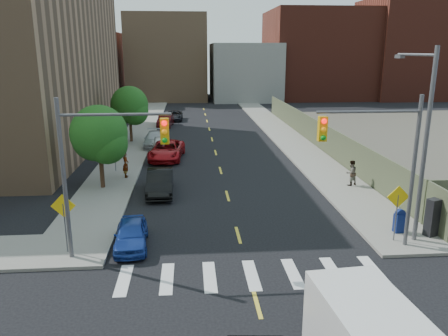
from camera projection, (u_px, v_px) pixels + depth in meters
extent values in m
cube|color=gray|center=(144.00, 124.00, 53.10)|extent=(3.50, 73.00, 0.15)
cube|color=gray|center=(270.00, 123.00, 54.30)|extent=(3.50, 73.00, 0.15)
cube|color=#595A3F|center=(316.00, 133.00, 41.14)|extent=(0.12, 44.00, 2.50)
cube|color=#592319|center=(77.00, 67.00, 77.88)|extent=(14.00, 18.00, 12.00)
cube|color=#8C6B4C|center=(168.00, 58.00, 80.65)|extent=(14.00, 16.00, 15.00)
cube|color=gray|center=(244.00, 72.00, 80.46)|extent=(12.00, 16.00, 10.00)
cube|color=#592319|center=(316.00, 55.00, 82.69)|extent=(18.00, 18.00, 16.00)
cube|color=#592319|center=(403.00, 49.00, 81.74)|extent=(14.00, 16.00, 18.00)
cylinder|color=#8C6B4C|center=(427.00, 21.00, 80.75)|extent=(1.80, 1.80, 28.00)
cylinder|color=#59595E|center=(64.00, 183.00, 18.06)|extent=(0.18, 0.18, 7.00)
cylinder|color=#59595E|center=(115.00, 115.00, 17.51)|extent=(4.50, 0.12, 0.12)
cube|color=#E5A50C|center=(165.00, 131.00, 17.84)|extent=(0.35, 0.30, 1.05)
cylinder|color=#59595E|center=(413.00, 175.00, 19.22)|extent=(0.18, 0.18, 7.00)
cylinder|color=#59595E|center=(369.00, 112.00, 18.32)|extent=(4.50, 0.12, 0.12)
cube|color=#E5A50C|center=(322.00, 129.00, 18.35)|extent=(0.35, 0.30, 1.05)
cylinder|color=#59595E|center=(425.00, 150.00, 19.50)|extent=(0.20, 0.20, 9.00)
cylinder|color=#59595E|center=(416.00, 55.00, 20.06)|extent=(0.12, 3.50, 0.12)
cube|color=#59595E|center=(400.00, 56.00, 21.63)|extent=(0.25, 0.60, 0.18)
cylinder|color=#59595E|center=(66.00, 229.00, 19.12)|extent=(0.06, 0.06, 2.40)
cube|color=yellow|center=(63.00, 206.00, 18.83)|extent=(1.06, 0.04, 1.06)
cylinder|color=#59595E|center=(396.00, 219.00, 20.28)|extent=(0.06, 0.06, 2.40)
cube|color=yellow|center=(398.00, 197.00, 19.99)|extent=(1.06, 0.04, 1.06)
cylinder|color=#59595E|center=(115.00, 157.00, 32.11)|extent=(0.06, 0.06, 2.40)
cube|color=yellow|center=(114.00, 142.00, 31.82)|extent=(1.06, 0.04, 1.06)
cylinder|color=#332114|center=(102.00, 170.00, 28.21)|extent=(0.28, 0.28, 2.64)
sphere|color=#164614|center=(99.00, 133.00, 27.59)|extent=(3.60, 3.60, 3.60)
sphere|color=#164614|center=(107.00, 143.00, 27.50)|extent=(2.64, 2.64, 2.64)
sphere|color=#164614|center=(94.00, 139.00, 28.05)|extent=(2.88, 2.88, 2.88)
cylinder|color=#332114|center=(131.00, 129.00, 42.65)|extent=(0.28, 0.28, 2.64)
sphere|color=#164614|center=(129.00, 105.00, 42.02)|extent=(3.60, 3.60, 3.60)
sphere|color=#164614|center=(135.00, 111.00, 41.93)|extent=(2.64, 2.64, 2.64)
sphere|color=#164614|center=(126.00, 109.00, 42.49)|extent=(2.88, 2.88, 2.88)
imported|color=#1B3B99|center=(131.00, 234.00, 20.06)|extent=(1.71, 3.74, 1.24)
imported|color=black|center=(160.00, 182.00, 27.51)|extent=(1.71, 4.62, 1.51)
imported|color=#AA1117|center=(167.00, 150.00, 36.26)|extent=(3.10, 5.75, 1.53)
imported|color=#AFB3B7|center=(155.00, 140.00, 40.80)|extent=(2.09, 5.02, 1.45)
imported|color=silver|center=(161.00, 144.00, 39.14)|extent=(1.84, 4.00, 1.33)
imported|color=#450D0F|center=(165.00, 121.00, 51.90)|extent=(1.92, 4.52, 1.45)
imported|color=black|center=(174.00, 116.00, 56.61)|extent=(2.12, 4.47, 1.23)
cube|color=black|center=(347.00, 305.00, 12.63)|extent=(2.07, 1.44, 0.96)
cube|color=navy|center=(399.00, 223.00, 21.36)|extent=(0.52, 0.42, 0.93)
cylinder|color=navy|center=(400.00, 214.00, 21.24)|extent=(0.50, 0.27, 0.48)
cube|color=black|center=(432.00, 217.00, 20.84)|extent=(0.67, 0.62, 1.85)
imported|color=gray|center=(126.00, 165.00, 30.54)|extent=(0.46, 0.68, 1.82)
imported|color=gray|center=(351.00, 173.00, 28.70)|extent=(0.99, 0.88, 1.69)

